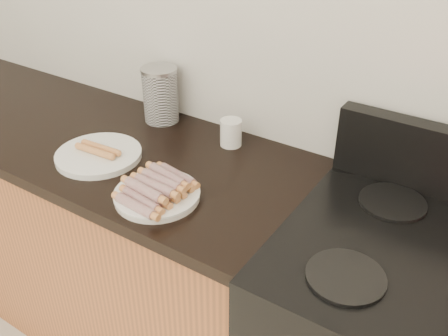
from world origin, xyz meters
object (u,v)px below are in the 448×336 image
Objects in this scene: side_plate at (99,155)px; main_plate at (157,196)px; mug at (231,133)px; canister at (161,95)px.

main_plate is at bearing -13.35° from side_plate.
mug is (0.01, 0.37, 0.04)m from main_plate.
side_plate reaches higher than main_plate.
mug reaches higher than main_plate.
side_plate is at bearing -89.22° from canister.
canister reaches higher than side_plate.
canister is at bearing 127.70° from main_plate.
mug reaches higher than side_plate.
main_plate is at bearing -90.86° from mug.
main_plate is 0.31m from side_plate.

